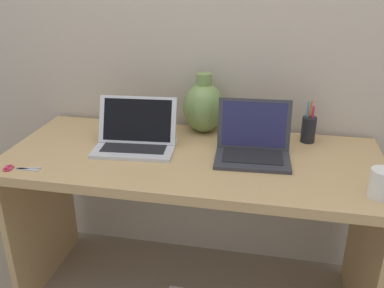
{
  "coord_description": "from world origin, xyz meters",
  "views": [
    {
      "loc": [
        0.32,
        -1.57,
        1.5
      ],
      "look_at": [
        0.0,
        0.0,
        0.8
      ],
      "focal_mm": 39.13,
      "sensor_mm": 36.0,
      "label": 1
    }
  ],
  "objects_px": {
    "laptop_right": "(253,142)",
    "scissors": "(15,168)",
    "coffee_mug": "(382,184)",
    "pen_cup": "(309,129)",
    "laptop_left": "(136,135)",
    "green_vase": "(204,107)"
  },
  "relations": [
    {
      "from": "coffee_mug",
      "to": "pen_cup",
      "type": "bearing_deg",
      "value": 116.05
    },
    {
      "from": "laptop_left",
      "to": "green_vase",
      "type": "distance_m",
      "value": 0.36
    },
    {
      "from": "coffee_mug",
      "to": "scissors",
      "type": "distance_m",
      "value": 1.37
    },
    {
      "from": "laptop_left",
      "to": "green_vase",
      "type": "height_order",
      "value": "green_vase"
    },
    {
      "from": "coffee_mug",
      "to": "pen_cup",
      "type": "relative_size",
      "value": 0.66
    },
    {
      "from": "laptop_right",
      "to": "pen_cup",
      "type": "height_order",
      "value": "laptop_right"
    },
    {
      "from": "coffee_mug",
      "to": "laptop_right",
      "type": "bearing_deg",
      "value": 150.79
    },
    {
      "from": "laptop_left",
      "to": "pen_cup",
      "type": "distance_m",
      "value": 0.77
    },
    {
      "from": "laptop_right",
      "to": "green_vase",
      "type": "relative_size",
      "value": 1.13
    },
    {
      "from": "laptop_left",
      "to": "coffee_mug",
      "type": "relative_size",
      "value": 2.92
    },
    {
      "from": "pen_cup",
      "to": "scissors",
      "type": "height_order",
      "value": "pen_cup"
    },
    {
      "from": "laptop_left",
      "to": "coffee_mug",
      "type": "height_order",
      "value": "laptop_left"
    },
    {
      "from": "coffee_mug",
      "to": "pen_cup",
      "type": "xyz_separation_m",
      "value": [
        -0.22,
        0.46,
        0.01
      ]
    },
    {
      "from": "pen_cup",
      "to": "scissors",
      "type": "xyz_separation_m",
      "value": [
        -1.14,
        -0.51,
        -0.06
      ]
    },
    {
      "from": "laptop_right",
      "to": "scissors",
      "type": "height_order",
      "value": "laptop_right"
    },
    {
      "from": "green_vase",
      "to": "scissors",
      "type": "height_order",
      "value": "green_vase"
    },
    {
      "from": "coffee_mug",
      "to": "scissors",
      "type": "xyz_separation_m",
      "value": [
        -1.37,
        -0.06,
        -0.05
      ]
    },
    {
      "from": "coffee_mug",
      "to": "pen_cup",
      "type": "distance_m",
      "value": 0.51
    },
    {
      "from": "coffee_mug",
      "to": "scissors",
      "type": "bearing_deg",
      "value": -177.6
    },
    {
      "from": "laptop_right",
      "to": "green_vase",
      "type": "distance_m",
      "value": 0.35
    },
    {
      "from": "scissors",
      "to": "coffee_mug",
      "type": "bearing_deg",
      "value": 2.4
    },
    {
      "from": "laptop_right",
      "to": "scissors",
      "type": "bearing_deg",
      "value": -161.0
    }
  ]
}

